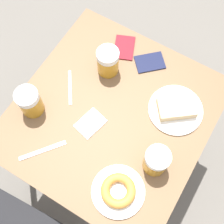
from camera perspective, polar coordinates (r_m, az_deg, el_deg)
The scene contains 12 objects.
ground_plane at distance 1.97m, azimuth 0.00°, elevation -8.23°, with size 8.00×8.00×0.00m, color #666059.
table at distance 1.35m, azimuth 0.00°, elevation -1.48°, with size 0.78×0.82×0.72m.
plate_with_cake at distance 1.30m, azimuth 11.64°, elevation 0.60°, with size 0.23×0.23×0.05m.
plate_with_donut at distance 1.19m, azimuth 1.15°, elevation -14.23°, with size 0.20×0.20×0.04m.
beer_mug_left at distance 1.28m, azimuth -14.81°, elevation 1.81°, with size 0.09×0.09×0.13m.
beer_mug_center at distance 1.17m, azimuth 8.08°, elevation -8.82°, with size 0.09×0.09×0.13m.
beer_mug_right at distance 1.32m, azimuth -0.76°, elevation 9.22°, with size 0.09×0.09×0.13m.
napkin_folded at distance 1.27m, azimuth -3.97°, elevation -2.07°, with size 0.11×0.13×0.00m.
fork at distance 1.35m, azimuth -7.68°, elevation 4.48°, with size 0.10×0.14×0.00m.
knife at distance 1.27m, azimuth -12.59°, elevation -6.91°, with size 0.13×0.16×0.00m.
passport_near_edge at distance 1.44m, azimuth 2.25°, elevation 11.70°, with size 0.13×0.15×0.01m.
passport_far_edge at distance 1.41m, azimuth 6.93°, elevation 9.00°, with size 0.15×0.15×0.01m.
Camera 1 is at (-0.25, 0.42, 1.91)m, focal length 50.00 mm.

